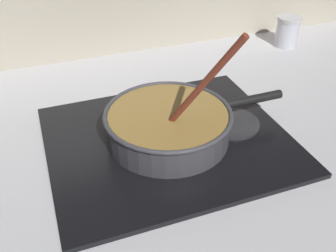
% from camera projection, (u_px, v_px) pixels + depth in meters
% --- Properties ---
extents(ground, '(2.40, 1.60, 0.04)m').
position_uv_depth(ground, '(149.00, 241.00, 0.71)').
color(ground, '#B7B7BC').
extents(hob_plate, '(0.56, 0.48, 0.01)m').
position_uv_depth(hob_plate, '(168.00, 140.00, 0.92)').
color(hob_plate, black).
rests_on(hob_plate, ground).
extents(burner_ring, '(0.19, 0.19, 0.01)m').
position_uv_depth(burner_ring, '(168.00, 137.00, 0.91)').
color(burner_ring, '#592D0C').
rests_on(burner_ring, hob_plate).
extents(spare_burner, '(0.14, 0.14, 0.01)m').
position_uv_depth(spare_burner, '(231.00, 123.00, 0.96)').
color(spare_burner, '#262628').
rests_on(spare_burner, hob_plate).
extents(cooking_pan, '(0.45, 0.30, 0.30)m').
position_uv_depth(cooking_pan, '(169.00, 124.00, 0.89)').
color(cooking_pan, '#38383D').
rests_on(cooking_pan, hob_plate).
extents(condiment_jar, '(0.08, 0.08, 0.11)m').
position_uv_depth(condiment_jar, '(287.00, 31.00, 1.37)').
color(condiment_jar, silver).
rests_on(condiment_jar, ground).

